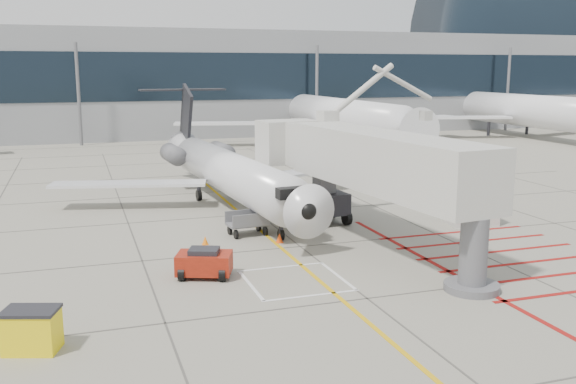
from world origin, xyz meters
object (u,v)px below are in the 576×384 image
object	(u,v)px
spill_bin	(32,330)
pushback_tug	(204,262)
regional_jet	(240,154)
jet_bridge	(384,173)

from	to	relation	value
spill_bin	pushback_tug	bearing A→B (deg)	58.15
regional_jet	pushback_tug	distance (m)	12.88
regional_jet	pushback_tug	xyz separation A→B (m)	(-4.61, -11.61, -3.11)
regional_jet	pushback_tug	size ratio (longest dim) A/B	12.32
regional_jet	jet_bridge	distance (m)	11.21
jet_bridge	pushback_tug	bearing A→B (deg)	-177.66
pushback_tug	spill_bin	distance (m)	8.82
pushback_tug	spill_bin	xyz separation A→B (m)	(-6.75, -5.67, 0.03)
regional_jet	jet_bridge	bearing A→B (deg)	-68.97
jet_bridge	spill_bin	world-z (taller)	jet_bridge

